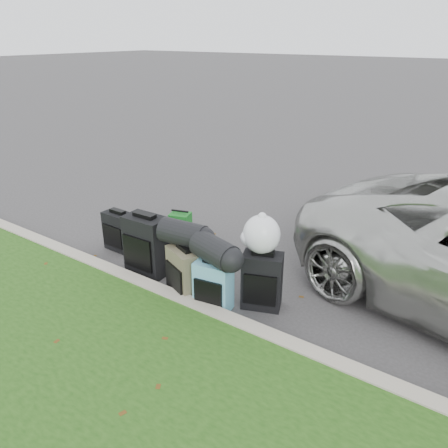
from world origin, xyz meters
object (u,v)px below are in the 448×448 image
Objects in this scene: suitcase_small_black at (120,231)px; suitcase_large_black_right at (262,281)px; tote_navy at (199,254)px; suitcase_olive at (185,273)px; suitcase_teal at (213,286)px; tote_green at (180,224)px; suitcase_large_black_left at (147,245)px.

suitcase_small_black is 0.85× the size of suitcase_large_black_right.
suitcase_olive is at bearing -87.07° from tote_navy.
suitcase_teal is at bearing -12.33° from suitcase_small_black.
suitcase_olive is at bearing -14.63° from suitcase_small_black.
suitcase_large_black_right is 2.25m from tote_green.
suitcase_teal is 0.88× the size of suitcase_large_black_right.
suitcase_large_black_right is (2.39, -0.09, 0.05)m from suitcase_small_black.
suitcase_small_black is at bearing 159.77° from suitcase_large_black_left.
suitcase_large_black_left reaches higher than tote_navy.
suitcase_teal reaches higher than tote_green.
suitcase_large_black_left is 2.28× the size of tote_green.
suitcase_small_black is 0.92× the size of suitcase_olive.
suitcase_olive is at bearing 166.56° from suitcase_teal.
tote_navy is at bearing -53.72° from tote_green.
suitcase_large_black_right is at bearing -41.43° from tote_navy.
suitcase_large_black_right is 1.92× the size of tote_green.
tote_green is at bearing 132.98° from suitcase_large_black_right.
suitcase_large_black_right is (0.84, 0.32, 0.02)m from suitcase_olive.
suitcase_large_black_left is 0.77m from suitcase_olive.
suitcase_large_black_left reaches higher than tote_green.
suitcase_large_black_left reaches higher than suitcase_olive.
suitcase_large_black_left is 1.19× the size of suitcase_large_black_right.
tote_green is 1.22× the size of tote_navy.
suitcase_small_black is 2.39m from suitcase_large_black_right.
suitcase_small_black is 2.02m from suitcase_teal.
suitcase_large_black_left is at bearing 164.96° from suitcase_large_black_right.
suitcase_teal is at bearing -66.94° from tote_navy.
suitcase_small_black is at bearing 169.73° from tote_navy.
tote_green is at bearing 67.41° from suitcase_small_black.
tote_green is (-0.42, 1.15, -0.22)m from suitcase_large_black_left.
tote_green is at bearing 130.66° from suitcase_teal.
tote_navy is at bearing 13.75° from suitcase_small_black.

